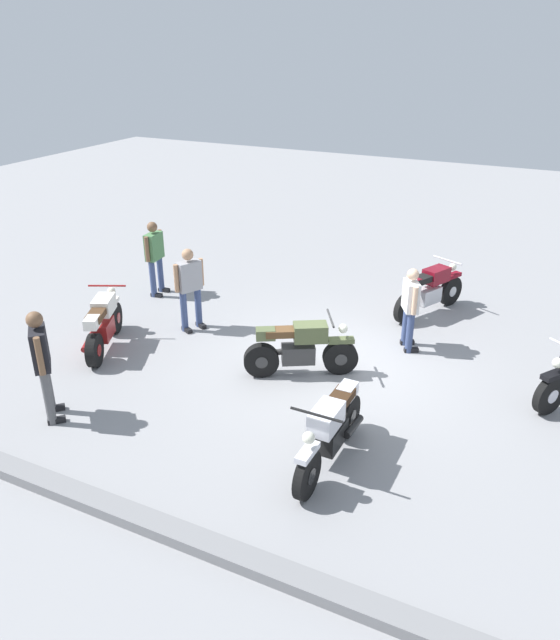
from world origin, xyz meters
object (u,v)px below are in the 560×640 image
(motorcycle_olive_vintage, at_px, (300,349))
(motorcycle_silver_cruiser, at_px, (331,431))
(motorcycle_cream_vintage, at_px, (103,324))
(motorcycle_maroon_cruiser, at_px, (430,290))
(person_in_gray_shirt, at_px, (190,284))
(person_in_white_shirt, at_px, (410,305))
(person_in_black_shirt, at_px, (42,358))
(person_in_green_shirt, at_px, (155,254))

(motorcycle_olive_vintage, relative_size, motorcycle_silver_cruiser, 0.84)
(motorcycle_cream_vintage, bearing_deg, motorcycle_maroon_cruiser, -75.65)
(motorcycle_olive_vintage, bearing_deg, person_in_gray_shirt, 134.78)
(person_in_gray_shirt, bearing_deg, motorcycle_cream_vintage, -99.37)
(person_in_gray_shirt, height_order, person_in_white_shirt, person_in_gray_shirt)
(person_in_gray_shirt, xyz_separation_m, person_in_white_shirt, (-4.05, -1.02, -0.06))
(motorcycle_maroon_cruiser, bearing_deg, motorcycle_olive_vintage, -176.60)
(motorcycle_silver_cruiser, distance_m, person_in_white_shirt, 3.77)
(motorcycle_maroon_cruiser, bearing_deg, person_in_black_shirt, 170.99)
(motorcycle_cream_vintage, bearing_deg, person_in_white_shirt, -89.49)
(person_in_gray_shirt, distance_m, person_in_white_shirt, 4.18)
(person_in_green_shirt, xyz_separation_m, person_in_white_shirt, (-5.74, 0.14, -0.07))
(motorcycle_cream_vintage, height_order, motorcycle_olive_vintage, same)
(motorcycle_olive_vintage, xyz_separation_m, person_in_black_shirt, (2.87, 2.83, 0.53))
(motorcycle_maroon_cruiser, relative_size, motorcycle_olive_vintage, 1.10)
(motorcycle_maroon_cruiser, relative_size, motorcycle_silver_cruiser, 0.93)
(motorcycle_cream_vintage, xyz_separation_m, motorcycle_silver_cruiser, (-4.99, 1.32, 0.03))
(motorcycle_olive_vintage, relative_size, person_in_gray_shirt, 1.07)
(motorcycle_cream_vintage, xyz_separation_m, person_in_gray_shirt, (-0.98, -1.41, 0.45))
(motorcycle_olive_vintage, distance_m, person_in_gray_shirt, 2.80)
(motorcycle_silver_cruiser, bearing_deg, person_in_gray_shirt, -123.24)
(person_in_green_shirt, distance_m, person_in_black_shirt, 4.95)
(motorcycle_silver_cruiser, bearing_deg, motorcycle_olive_vintage, -145.32)
(motorcycle_maroon_cruiser, bearing_deg, person_in_white_shirt, -154.46)
(motorcycle_olive_vintage, distance_m, person_in_green_shirt, 4.76)
(person_in_gray_shirt, bearing_deg, motorcycle_silver_cruiser, -8.69)
(motorcycle_cream_vintage, distance_m, person_in_gray_shirt, 1.78)
(motorcycle_maroon_cruiser, height_order, motorcycle_cream_vintage, motorcycle_maroon_cruiser)
(motorcycle_cream_vintage, relative_size, person_in_black_shirt, 1.04)
(motorcycle_olive_vintage, xyz_separation_m, person_in_green_shirt, (4.35, -1.89, 0.46))
(motorcycle_olive_vintage, height_order, person_in_white_shirt, person_in_white_shirt)
(motorcycle_cream_vintage, height_order, person_in_white_shirt, person_in_white_shirt)
(motorcycle_cream_vintage, relative_size, motorcycle_silver_cruiser, 0.88)
(person_in_green_shirt, height_order, person_in_black_shirt, person_in_black_shirt)
(motorcycle_cream_vintage, bearing_deg, person_in_gray_shirt, -60.20)
(motorcycle_olive_vintage, distance_m, person_in_black_shirt, 4.07)
(person_in_gray_shirt, bearing_deg, person_in_black_shirt, -67.72)
(motorcycle_silver_cruiser, relative_size, person_in_gray_shirt, 1.26)
(motorcycle_olive_vintage, distance_m, motorcycle_silver_cruiser, 2.41)
(motorcycle_silver_cruiser, relative_size, person_in_green_shirt, 1.26)
(motorcycle_silver_cruiser, distance_m, person_in_black_shirt, 4.32)
(person_in_black_shirt, bearing_deg, motorcycle_cream_vintage, 64.50)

